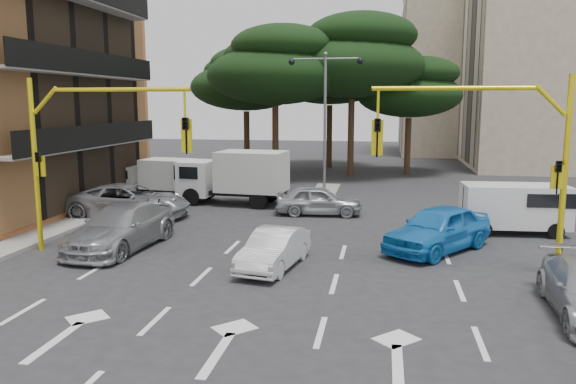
{
  "coord_description": "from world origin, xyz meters",
  "views": [
    {
      "loc": [
        3.32,
        -15.58,
        5.2
      ],
      "look_at": [
        -0.46,
        6.45,
        1.6
      ],
      "focal_mm": 35.0,
      "sensor_mm": 36.0,
      "label": 1
    }
  ],
  "objects_px": {
    "car_white_hatch": "(274,249)",
    "car_silver_cross_b": "(319,200)",
    "signal_mast_right": "(503,146)",
    "signal_mast_left": "(82,141)",
    "street_lamp_center": "(325,98)",
    "car_blue_compact": "(438,229)",
    "van_white": "(514,208)",
    "car_silver_cross_a": "(129,201)",
    "car_silver_wagon": "(121,227)",
    "box_truck_a": "(155,178)",
    "box_truck_b": "(234,178)"
  },
  "relations": [
    {
      "from": "car_white_hatch",
      "to": "car_silver_cross_b",
      "type": "bearing_deg",
      "value": 96.98
    },
    {
      "from": "signal_mast_right",
      "to": "signal_mast_left",
      "type": "bearing_deg",
      "value": 180.0
    },
    {
      "from": "street_lamp_center",
      "to": "car_blue_compact",
      "type": "distance_m",
      "value": 13.69
    },
    {
      "from": "car_silver_cross_b",
      "to": "van_white",
      "type": "bearing_deg",
      "value": -110.58
    },
    {
      "from": "signal_mast_left",
      "to": "car_silver_cross_a",
      "type": "xyz_separation_m",
      "value": [
        -1.2,
        5.85,
        -3.12
      ]
    },
    {
      "from": "car_silver_cross_a",
      "to": "van_white",
      "type": "distance_m",
      "value": 16.5
    },
    {
      "from": "street_lamp_center",
      "to": "car_silver_wagon",
      "type": "bearing_deg",
      "value": -113.78
    },
    {
      "from": "car_silver_cross_a",
      "to": "box_truck_a",
      "type": "xyz_separation_m",
      "value": [
        -1.0,
        5.32,
        0.31
      ]
    },
    {
      "from": "car_blue_compact",
      "to": "car_silver_wagon",
      "type": "xyz_separation_m",
      "value": [
        -11.13,
        -1.55,
        -0.03
      ]
    },
    {
      "from": "car_blue_compact",
      "to": "street_lamp_center",
      "type": "bearing_deg",
      "value": 151.31
    },
    {
      "from": "car_blue_compact",
      "to": "box_truck_a",
      "type": "xyz_separation_m",
      "value": [
        -14.26,
        8.93,
        0.27
      ]
    },
    {
      "from": "street_lamp_center",
      "to": "car_blue_compact",
      "type": "height_order",
      "value": "street_lamp_center"
    },
    {
      "from": "car_white_hatch",
      "to": "car_silver_wagon",
      "type": "bearing_deg",
      "value": 176.02
    },
    {
      "from": "street_lamp_center",
      "to": "car_silver_wagon",
      "type": "relative_size",
      "value": 1.45
    },
    {
      "from": "van_white",
      "to": "box_truck_b",
      "type": "distance_m",
      "value": 13.49
    },
    {
      "from": "signal_mast_left",
      "to": "van_white",
      "type": "distance_m",
      "value": 16.54
    },
    {
      "from": "street_lamp_center",
      "to": "box_truck_b",
      "type": "distance_m",
      "value": 7.12
    },
    {
      "from": "street_lamp_center",
      "to": "car_silver_cross_b",
      "type": "bearing_deg",
      "value": -86.29
    },
    {
      "from": "car_silver_wagon",
      "to": "box_truck_b",
      "type": "distance_m",
      "value": 9.45
    },
    {
      "from": "car_blue_compact",
      "to": "car_silver_cross_b",
      "type": "distance_m",
      "value": 7.48
    },
    {
      "from": "box_truck_a",
      "to": "van_white",
      "type": "bearing_deg",
      "value": -100.18
    },
    {
      "from": "car_white_hatch",
      "to": "box_truck_b",
      "type": "relative_size",
      "value": 0.67
    },
    {
      "from": "car_blue_compact",
      "to": "car_silver_cross_a",
      "type": "height_order",
      "value": "car_blue_compact"
    },
    {
      "from": "van_white",
      "to": "car_silver_cross_b",
      "type": "bearing_deg",
      "value": -109.71
    },
    {
      "from": "signal_mast_right",
      "to": "car_silver_cross_b",
      "type": "height_order",
      "value": "signal_mast_right"
    },
    {
      "from": "signal_mast_left",
      "to": "street_lamp_center",
      "type": "height_order",
      "value": "street_lamp_center"
    },
    {
      "from": "street_lamp_center",
      "to": "box_truck_a",
      "type": "bearing_deg",
      "value": -162.49
    },
    {
      "from": "car_white_hatch",
      "to": "car_blue_compact",
      "type": "bearing_deg",
      "value": 39.13
    },
    {
      "from": "signal_mast_right",
      "to": "box_truck_a",
      "type": "bearing_deg",
      "value": 144.75
    },
    {
      "from": "signal_mast_left",
      "to": "car_white_hatch",
      "type": "bearing_deg",
      "value": -6.15
    },
    {
      "from": "car_blue_compact",
      "to": "car_silver_cross_b",
      "type": "height_order",
      "value": "car_blue_compact"
    },
    {
      "from": "car_white_hatch",
      "to": "box_truck_a",
      "type": "bearing_deg",
      "value": 136.77
    },
    {
      "from": "car_white_hatch",
      "to": "car_silver_cross_b",
      "type": "height_order",
      "value": "car_silver_cross_b"
    },
    {
      "from": "car_silver_cross_b",
      "to": "box_truck_b",
      "type": "xyz_separation_m",
      "value": [
        -4.64,
        2.07,
        0.69
      ]
    },
    {
      "from": "street_lamp_center",
      "to": "car_silver_cross_a",
      "type": "bearing_deg",
      "value": -134.42
    },
    {
      "from": "street_lamp_center",
      "to": "car_blue_compact",
      "type": "xyz_separation_m",
      "value": [
        5.26,
        -11.76,
        -4.62
      ]
    },
    {
      "from": "car_white_hatch",
      "to": "box_truck_b",
      "type": "xyz_separation_m",
      "value": [
        -4.22,
        10.72,
        0.76
      ]
    },
    {
      "from": "street_lamp_center",
      "to": "car_white_hatch",
      "type": "xyz_separation_m",
      "value": [
        -0.02,
        -14.74,
        -4.82
      ]
    },
    {
      "from": "car_blue_compact",
      "to": "box_truck_b",
      "type": "bearing_deg",
      "value": 178.05
    },
    {
      "from": "car_silver_wagon",
      "to": "van_white",
      "type": "relative_size",
      "value": 1.34
    },
    {
      "from": "car_silver_wagon",
      "to": "van_white",
      "type": "bearing_deg",
      "value": 23.51
    },
    {
      "from": "signal_mast_left",
      "to": "box_truck_a",
      "type": "xyz_separation_m",
      "value": [
        -2.2,
        11.17,
        -2.81
      ]
    },
    {
      "from": "car_silver_wagon",
      "to": "box_truck_a",
      "type": "height_order",
      "value": "box_truck_a"
    },
    {
      "from": "car_white_hatch",
      "to": "box_truck_a",
      "type": "xyz_separation_m",
      "value": [
        -8.98,
        11.9,
        0.46
      ]
    },
    {
      "from": "signal_mast_right",
      "to": "car_blue_compact",
      "type": "xyz_separation_m",
      "value": [
        -1.54,
        2.24,
        -3.08
      ]
    },
    {
      "from": "car_silver_cross_b",
      "to": "box_truck_a",
      "type": "bearing_deg",
      "value": 66.45
    },
    {
      "from": "street_lamp_center",
      "to": "van_white",
      "type": "xyz_separation_m",
      "value": [
        8.5,
        -8.43,
        -4.43
      ]
    },
    {
      "from": "signal_mast_left",
      "to": "box_truck_a",
      "type": "distance_m",
      "value": 11.73
    },
    {
      "from": "signal_mast_right",
      "to": "street_lamp_center",
      "type": "relative_size",
      "value": 0.77
    },
    {
      "from": "car_silver_wagon",
      "to": "car_silver_cross_b",
      "type": "distance_m",
      "value": 9.56
    }
  ]
}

